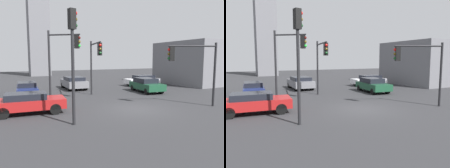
% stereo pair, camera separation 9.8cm
% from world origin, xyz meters
% --- Properties ---
extents(ground_plane, '(104.74, 104.74, 0.00)m').
position_xyz_m(ground_plane, '(0.00, 0.00, 0.00)').
color(ground_plane, '#2D2D30').
extents(traffic_light_0, '(2.18, 1.64, 5.59)m').
position_xyz_m(traffic_light_0, '(-3.82, 4.59, 3.88)').
color(traffic_light_0, black).
rests_on(traffic_light_0, ground_plane).
extents(traffic_light_1, '(0.49, 0.38, 5.87)m').
position_xyz_m(traffic_light_1, '(-4.85, -1.50, 4.05)').
color(traffic_light_1, black).
rests_on(traffic_light_1, ground_plane).
extents(traffic_light_2, '(3.23, 1.59, 4.56)m').
position_xyz_m(traffic_light_2, '(3.96, -1.06, 3.26)').
color(traffic_light_2, black).
rests_on(traffic_light_2, ground_plane).
extents(traffic_light_3, '(0.91, 3.86, 5.08)m').
position_xyz_m(traffic_light_3, '(-0.79, 5.36, 3.59)').
color(traffic_light_3, black).
rests_on(traffic_light_3, ground_plane).
extents(car_0, '(4.54, 1.96, 1.32)m').
position_xyz_m(car_0, '(8.09, 10.78, 0.71)').
color(car_0, silver).
rests_on(car_0, ground_plane).
extents(car_1, '(1.97, 4.29, 1.35)m').
position_xyz_m(car_1, '(-6.15, 8.31, 0.72)').
color(car_1, navy).
rests_on(car_1, ground_plane).
extents(car_3, '(2.31, 4.74, 1.40)m').
position_xyz_m(car_3, '(-0.80, 11.70, 0.75)').
color(car_3, slate).
rests_on(car_3, ground_plane).
extents(car_4, '(2.35, 4.42, 1.45)m').
position_xyz_m(car_4, '(5.21, 6.03, 0.76)').
color(car_4, '#19472D').
rests_on(car_4, ground_plane).
extents(car_5, '(4.42, 2.26, 1.32)m').
position_xyz_m(car_5, '(-6.67, 1.99, 0.72)').
color(car_5, maroon).
rests_on(car_5, ground_plane).
extents(building_flank, '(11.11, 9.24, 5.71)m').
position_xyz_m(building_flank, '(17.71, 9.44, 2.86)').
color(building_flank, slate).
rests_on(building_flank, ground_plane).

